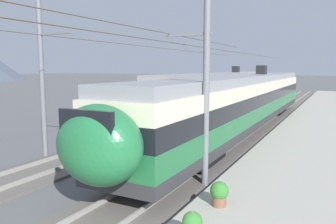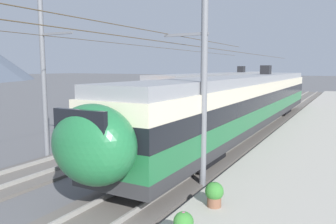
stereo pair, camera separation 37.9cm
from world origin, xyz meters
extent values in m
cube|color=#2D2D30|center=(18.38, 1.08, 0.92)|extent=(30.09, 2.83, 0.45)
cube|color=#1E6638|center=(18.38, 1.08, 1.57)|extent=(30.09, 2.83, 0.85)
cube|color=black|center=(18.38, 1.08, 2.38)|extent=(30.09, 2.87, 0.75)
cube|color=beige|center=(18.38, 1.08, 3.08)|extent=(30.09, 2.83, 0.65)
cube|color=gray|center=(18.38, 1.08, 3.62)|extent=(29.79, 2.63, 0.45)
cube|color=black|center=(9.06, 1.08, 0.49)|extent=(2.80, 2.27, 0.42)
cube|color=black|center=(27.71, 1.08, 0.49)|extent=(2.80, 2.27, 0.42)
ellipsoid|color=#1E6638|center=(2.79, 1.08, 2.27)|extent=(1.80, 2.60, 2.25)
cube|color=black|center=(2.29, 1.08, 2.70)|extent=(0.16, 1.70, 1.19)
cube|color=black|center=(22.90, 1.08, 4.20)|extent=(0.90, 0.70, 0.70)
cube|color=#2D2D30|center=(29.51, 6.33, 0.92)|extent=(29.25, 2.98, 0.45)
cube|color=orange|center=(29.51, 6.33, 1.57)|extent=(29.25, 2.98, 0.85)
cube|color=black|center=(29.51, 6.33, 2.38)|extent=(29.25, 3.02, 0.75)
cube|color=silver|center=(29.51, 6.33, 3.08)|extent=(29.25, 2.98, 0.65)
cube|color=gray|center=(29.51, 6.33, 3.62)|extent=(28.95, 2.78, 0.45)
cube|color=black|center=(20.44, 6.33, 0.49)|extent=(2.80, 2.38, 0.42)
cube|color=black|center=(38.58, 6.33, 0.49)|extent=(2.80, 2.38, 0.42)
ellipsoid|color=orange|center=(14.33, 6.33, 2.27)|extent=(1.80, 2.74, 2.25)
cube|color=black|center=(13.83, 6.33, 2.70)|extent=(0.16, 1.79, 1.19)
cube|color=black|center=(33.89, 6.33, 4.20)|extent=(0.90, 0.70, 0.70)
cylinder|color=slate|center=(6.98, -0.37, 3.88)|extent=(0.24, 0.24, 7.76)
cube|color=slate|center=(6.98, 0.35, 5.53)|extent=(0.10, 1.74, 0.10)
cylinder|color=#473823|center=(6.98, 1.08, 5.28)|extent=(47.86, 0.02, 0.02)
cylinder|color=slate|center=(7.33, 8.17, 4.08)|extent=(0.24, 0.24, 8.16)
cube|color=slate|center=(7.33, 7.25, 5.93)|extent=(0.10, 2.15, 0.10)
cylinder|color=#473823|center=(7.33, 6.33, 5.68)|extent=(47.86, 0.02, 0.02)
sphere|color=#33752D|center=(2.42, -1.83, 0.90)|extent=(0.46, 0.46, 0.46)
sphere|color=#DB5193|center=(2.42, -1.83, 1.01)|extent=(0.26, 0.26, 0.26)
cylinder|color=brown|center=(4.73, -1.68, 0.51)|extent=(0.41, 0.41, 0.30)
sphere|color=#33752D|center=(4.73, -1.68, 0.82)|extent=(0.54, 0.54, 0.54)
sphere|color=purple|center=(4.73, -1.68, 0.94)|extent=(0.30, 0.30, 0.30)
camera|label=1|loc=(-4.18, -4.64, 4.35)|focal=35.74mm
camera|label=2|loc=(-4.00, -4.98, 4.35)|focal=35.74mm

